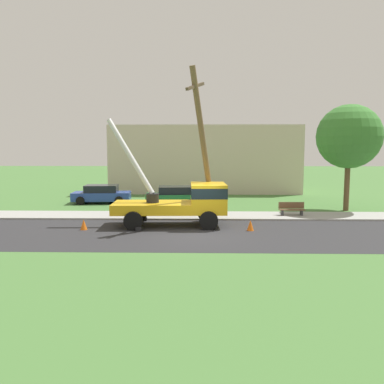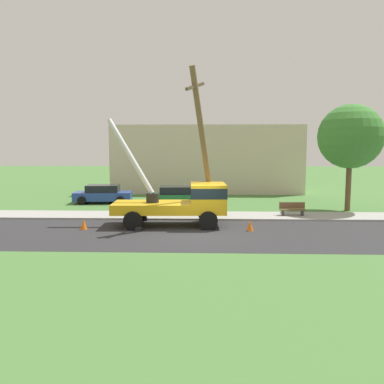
{
  "view_description": "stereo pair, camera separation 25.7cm",
  "coord_description": "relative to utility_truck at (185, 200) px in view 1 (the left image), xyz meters",
  "views": [
    {
      "loc": [
        0.24,
        -19.35,
        4.33
      ],
      "look_at": [
        -0.26,
        2.73,
        1.81
      ],
      "focal_mm": 36.57,
      "sensor_mm": 36.0,
      "label": 1
    },
    {
      "loc": [
        0.49,
        -19.34,
        4.33
      ],
      "look_at": [
        -0.26,
        2.73,
        1.81
      ],
      "focal_mm": 36.57,
      "sensor_mm": 36.0,
      "label": 2
    }
  ],
  "objects": [
    {
      "name": "traffic_cone_behind",
      "position": [
        -5.3,
        -1.28,
        -1.13
      ],
      "size": [
        0.36,
        0.36,
        0.56
      ],
      "primitive_type": "cone",
      "color": "orange",
      "rests_on": "ground"
    },
    {
      "name": "sidewalk_strip",
      "position": [
        0.65,
        2.92,
        -1.36
      ],
      "size": [
        80.0,
        2.73,
        0.1
      ],
      "primitive_type": "cube",
      "color": "#9E9E99",
      "rests_on": "ground"
    },
    {
      "name": "park_bench",
      "position": [
        6.61,
        2.98,
        -0.95
      ],
      "size": [
        1.6,
        0.45,
        0.9
      ],
      "color": "brown",
      "rests_on": "ground"
    },
    {
      "name": "road_asphalt",
      "position": [
        0.65,
        -2.09,
        -1.4
      ],
      "size": [
        80.0,
        7.28,
        0.01
      ],
      "primitive_type": "cube",
      "color": "#2B2B2D",
      "rests_on": "ground"
    },
    {
      "name": "ground_plane",
      "position": [
        0.65,
        9.91,
        -1.41
      ],
      "size": [
        120.0,
        120.0,
        0.0
      ],
      "primitive_type": "plane",
      "color": "#477538"
    },
    {
      "name": "utility_truck",
      "position": [
        0.0,
        0.0,
        0.0
      ],
      "size": [
        6.86,
        3.21,
        5.98
      ],
      "color": "gold",
      "rests_on": "ground"
    },
    {
      "name": "parked_sedan_green",
      "position": [
        -1.03,
        7.7,
        -0.7
      ],
      "size": [
        4.53,
        2.25,
        1.42
      ],
      "color": "#1E6638",
      "rests_on": "ground"
    },
    {
      "name": "traffic_cone_ahead",
      "position": [
        3.49,
        -1.29,
        -1.13
      ],
      "size": [
        0.36,
        0.36,
        0.56
      ],
      "primitive_type": "cone",
      "color": "orange",
      "rests_on": "ground"
    },
    {
      "name": "lowrise_building_backdrop",
      "position": [
        1.28,
        17.37,
        1.79
      ],
      "size": [
        18.0,
        6.0,
        6.4
      ],
      "primitive_type": "cube",
      "color": "beige",
      "rests_on": "ground"
    },
    {
      "name": "parked_sedan_blue",
      "position": [
        -6.85,
        8.63,
        -0.7
      ],
      "size": [
        4.53,
        2.24,
        1.42
      ],
      "color": "#263F99",
      "rests_on": "ground"
    },
    {
      "name": "leaning_utility_pole",
      "position": [
        1.03,
        0.78,
        3.06
      ],
      "size": [
        1.83,
        3.01,
        8.71
      ],
      "color": "brown",
      "rests_on": "ground"
    },
    {
      "name": "roadside_tree_near",
      "position": [
        10.91,
        5.45,
        3.64
      ],
      "size": [
        4.32,
        4.32,
        7.23
      ],
      "color": "brown",
      "rests_on": "ground"
    }
  ]
}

